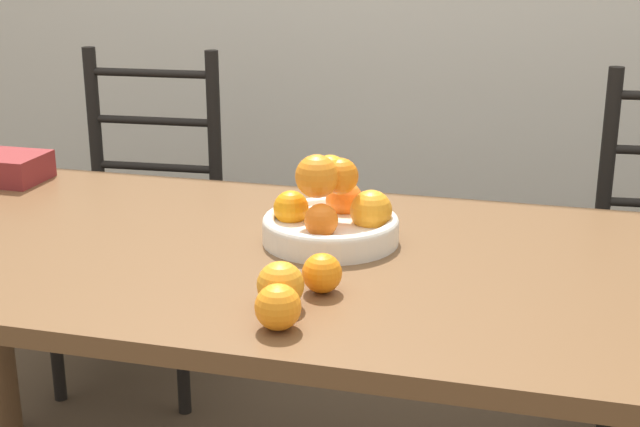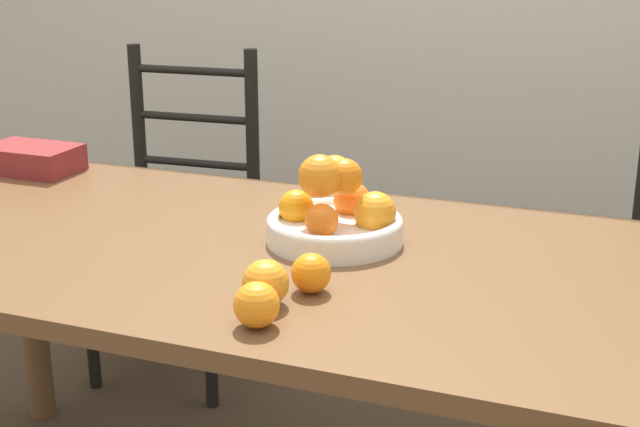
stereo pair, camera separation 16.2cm
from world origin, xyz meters
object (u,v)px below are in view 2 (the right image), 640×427
(orange_loose_1, at_px, (311,273))
(book_stack, at_px, (32,159))
(fruit_bowl, at_px, (336,215))
(orange_loose_0, at_px, (257,305))
(chair_left, at_px, (179,221))
(orange_loose_2, at_px, (265,283))

(orange_loose_1, bearing_deg, book_stack, 153.39)
(fruit_bowl, xyz_separation_m, orange_loose_0, (0.02, -0.40, -0.02))
(fruit_bowl, relative_size, orange_loose_0, 3.68)
(chair_left, bearing_deg, fruit_bowl, -46.53)
(fruit_bowl, height_order, orange_loose_0, fruit_bowl)
(fruit_bowl, bearing_deg, orange_loose_0, -87.34)
(orange_loose_0, relative_size, chair_left, 0.07)
(orange_loose_1, xyz_separation_m, book_stack, (-0.93, 0.46, -0.00))
(orange_loose_1, bearing_deg, chair_left, 130.41)
(orange_loose_1, bearing_deg, orange_loose_2, -121.87)
(orange_loose_0, xyz_separation_m, book_stack, (-0.90, 0.62, -0.00))
(orange_loose_1, distance_m, orange_loose_2, 0.09)
(orange_loose_2, xyz_separation_m, book_stack, (-0.88, 0.54, -0.01))
(orange_loose_1, bearing_deg, fruit_bowl, 100.63)
(orange_loose_0, relative_size, orange_loose_1, 1.06)
(orange_loose_1, distance_m, book_stack, 1.04)
(orange_loose_0, bearing_deg, book_stack, 145.44)
(orange_loose_1, bearing_deg, orange_loose_0, -100.02)
(orange_loose_0, height_order, orange_loose_2, orange_loose_2)
(orange_loose_0, xyz_separation_m, orange_loose_1, (0.03, 0.16, -0.00))
(fruit_bowl, relative_size, orange_loose_2, 3.44)
(orange_loose_0, bearing_deg, fruit_bowl, 92.66)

